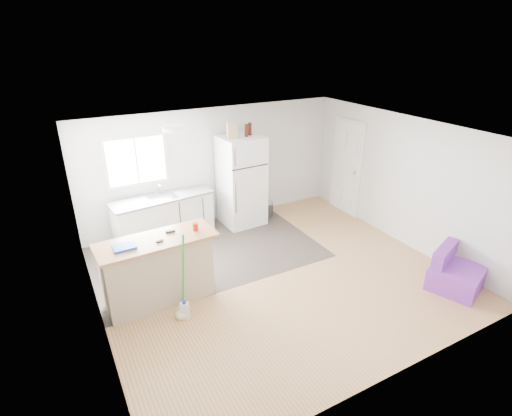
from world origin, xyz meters
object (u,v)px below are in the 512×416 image
at_px(kitchen_cabinets, 164,217).
at_px(mop, 182,303).
at_px(peninsula, 158,270).
at_px(bottle_left, 246,130).
at_px(cooler, 261,208).
at_px(cleaner_jug, 185,310).
at_px(blue_tray, 124,247).
at_px(red_cup, 195,227).
at_px(purple_seat, 454,274).
at_px(refrigerator, 242,181).
at_px(cardboard_box, 232,130).
at_px(bottle_right, 250,129).

height_order(kitchen_cabinets, mop, mop).
distance_m(peninsula, bottle_left, 3.32).
height_order(cooler, cleaner_jug, cooler).
distance_m(kitchen_cabinets, blue_tray, 2.35).
bearing_deg(kitchen_cabinets, cleaner_jug, -106.78).
height_order(red_cup, bottle_left, bottle_left).
relative_size(cooler, bottle_left, 1.89).
bearing_deg(kitchen_cabinets, purple_seat, -53.20).
height_order(kitchen_cabinets, cooler, kitchen_cabinets).
distance_m(red_cup, blue_tray, 1.05).
xyz_separation_m(refrigerator, mop, (-2.15, -2.37, -0.70)).
height_order(red_cup, cardboard_box, cardboard_box).
distance_m(refrigerator, red_cup, 2.52).
height_order(cooler, mop, mop).
distance_m(peninsula, red_cup, 0.84).
height_order(cooler, cardboard_box, cardboard_box).
distance_m(blue_tray, bottle_right, 3.63).
bearing_deg(mop, refrigerator, 50.48).
relative_size(cleaner_jug, cardboard_box, 0.97).
relative_size(mop, red_cup, 11.25).
relative_size(peninsula, refrigerator, 0.92).
bearing_deg(cardboard_box, kitchen_cabinets, 174.85).
xyz_separation_m(peninsula, cleaner_jug, (0.18, -0.57, -0.40)).
distance_m(peninsula, bottle_right, 3.45).
bearing_deg(cardboard_box, cleaner_jug, -128.94).
relative_size(red_cup, bottle_left, 0.48).
bearing_deg(kitchen_cabinets, cooler, -6.75).
relative_size(refrigerator, cooler, 3.93).
bearing_deg(blue_tray, cleaner_jug, -40.82).
relative_size(purple_seat, red_cup, 7.97).
distance_m(refrigerator, cleaner_jug, 3.32).
distance_m(peninsula, purple_seat, 4.61).
distance_m(cooler, purple_seat, 4.04).
xyz_separation_m(cooler, cleaner_jug, (-2.64, -2.49, -0.05)).
height_order(mop, red_cup, mop).
bearing_deg(refrigerator, mop, -135.14).
bearing_deg(red_cup, cleaner_jug, -127.74).
xyz_separation_m(purple_seat, cleaner_jug, (-4.02, 1.31, -0.10)).
relative_size(refrigerator, bottle_right, 7.44).
height_order(peninsula, cleaner_jug, peninsula).
relative_size(peninsula, cooler, 3.63).
relative_size(purple_seat, bottle_left, 3.83).
bearing_deg(kitchen_cabinets, refrigerator, -9.44).
distance_m(cooler, red_cup, 3.07).
bearing_deg(peninsula, cardboard_box, 38.37).
bearing_deg(mop, bottle_right, 47.99).
bearing_deg(cooler, refrigerator, -168.57).
height_order(refrigerator, cooler, refrigerator).
height_order(blue_tray, cardboard_box, cardboard_box).
height_order(purple_seat, red_cup, red_cup).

